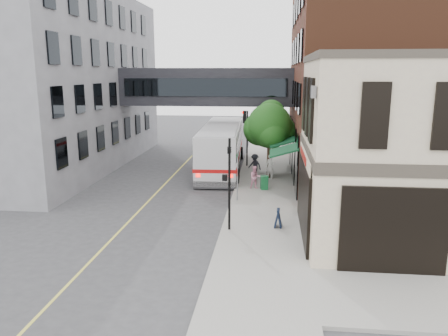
% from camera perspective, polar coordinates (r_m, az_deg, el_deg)
% --- Properties ---
extents(ground, '(120.00, 120.00, 0.00)m').
position_cam_1_polar(ground, '(19.82, -1.05, -10.36)').
color(ground, '#38383A').
rests_on(ground, ground).
extents(sidewalk_main, '(4.00, 60.00, 0.15)m').
position_cam_1_polar(sidewalk_main, '(33.02, 5.48, -0.95)').
color(sidewalk_main, gray).
rests_on(sidewalk_main, ground).
extents(corner_building, '(10.19, 8.12, 8.45)m').
position_cam_1_polar(corner_building, '(21.47, 24.15, 2.04)').
color(corner_building, '#C7B398').
rests_on(corner_building, ground).
extents(brick_building, '(13.76, 18.00, 14.00)m').
position_cam_1_polar(brick_building, '(34.00, 19.56, 10.55)').
color(brick_building, '#522B19').
rests_on(brick_building, ground).
extents(opposite_building, '(14.00, 24.00, 14.00)m').
position_cam_1_polar(opposite_building, '(39.23, -23.71, 10.40)').
color(opposite_building, slate).
rests_on(opposite_building, ground).
extents(skyway_bridge, '(14.00, 3.18, 3.00)m').
position_cam_1_polar(skyway_bridge, '(36.54, -2.21, 10.56)').
color(skyway_bridge, black).
rests_on(skyway_bridge, ground).
extents(traffic_signal_near, '(0.44, 0.22, 4.60)m').
position_cam_1_polar(traffic_signal_near, '(20.76, 0.63, -0.65)').
color(traffic_signal_near, black).
rests_on(traffic_signal_near, sidewalk_main).
extents(traffic_signal_far, '(0.53, 0.28, 4.50)m').
position_cam_1_polar(traffic_signal_far, '(35.46, 2.84, 5.37)').
color(traffic_signal_far, black).
rests_on(traffic_signal_far, sidewalk_main).
extents(street_sign_pole, '(0.08, 0.75, 3.00)m').
position_cam_1_polar(street_sign_pole, '(25.85, 1.76, -0.43)').
color(street_sign_pole, gray).
rests_on(street_sign_pole, sidewalk_main).
extents(street_tree, '(3.80, 3.20, 5.60)m').
position_cam_1_polar(street_tree, '(31.57, 5.96, 5.50)').
color(street_tree, '#382619').
rests_on(street_tree, sidewalk_main).
extents(lane_marking, '(0.12, 40.00, 0.01)m').
position_cam_1_polar(lane_marking, '(30.07, -8.12, -2.50)').
color(lane_marking, '#D8CC4C').
rests_on(lane_marking, ground).
extents(bus, '(3.56, 13.13, 3.50)m').
position_cam_1_polar(bus, '(34.85, -0.30, 2.98)').
color(bus, silver).
rests_on(bus, ground).
extents(pedestrian_a, '(0.76, 0.65, 1.77)m').
position_cam_1_polar(pedestrian_a, '(31.48, 6.04, 0.17)').
color(pedestrian_a, white).
rests_on(pedestrian_a, sidewalk_main).
extents(pedestrian_b, '(0.86, 0.74, 1.52)m').
position_cam_1_polar(pedestrian_b, '(28.72, 4.09, -1.24)').
color(pedestrian_b, pink).
rests_on(pedestrian_b, sidewalk_main).
extents(pedestrian_c, '(1.23, 1.09, 1.66)m').
position_cam_1_polar(pedestrian_c, '(32.22, 4.05, 0.38)').
color(pedestrian_c, black).
rests_on(pedestrian_c, sidewalk_main).
extents(newspaper_box, '(0.53, 0.49, 0.91)m').
position_cam_1_polar(newspaper_box, '(28.69, 5.28, -1.91)').
color(newspaper_box, '#166231').
rests_on(newspaper_box, sidewalk_main).
extents(sandwich_board, '(0.36, 0.53, 0.92)m').
position_cam_1_polar(sandwich_board, '(21.90, 7.08, -6.49)').
color(sandwich_board, black).
rests_on(sandwich_board, sidewalk_main).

